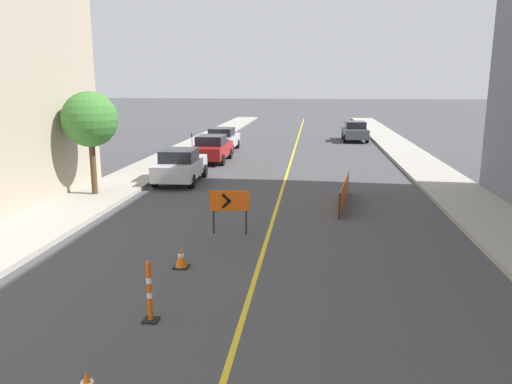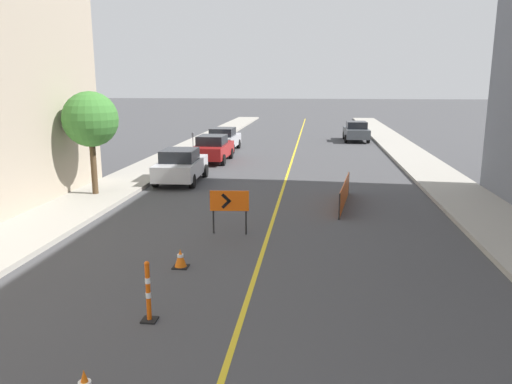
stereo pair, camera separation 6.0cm
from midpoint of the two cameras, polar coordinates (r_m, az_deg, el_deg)
The scene contains 13 objects.
lane_stripe at distance 31.82m, azimuth 4.30°, elevation 4.01°, with size 0.12×68.70×0.01m.
sidewalk_left at distance 32.97m, azimuth -8.73°, elevation 4.33°, with size 2.63×68.70×0.17m.
sidewalk_right at distance 32.35m, azimuth 17.58°, elevation 3.74°, with size 2.63×68.70×0.17m.
traffic_cone_third at distance 13.00m, azimuth -8.50°, elevation -7.51°, with size 0.38×0.38×0.49m.
delineator_post_rear at distance 10.23m, azimuth -12.04°, elevation -11.46°, with size 0.30×0.30×1.25m.
arrow_barricade_primary at distance 15.45m, azimuth -2.95°, elevation -1.24°, with size 1.21×0.17×1.38m.
safety_mesh_fence at distance 19.44m, azimuth 10.15°, elevation -0.18°, with size 0.62×4.29×0.93m.
parked_car_curb_near at distance 23.85m, azimuth -8.50°, elevation 3.02°, with size 1.96×4.37×1.59m.
parked_car_curb_mid at distance 29.86m, azimuth -4.91°, elevation 4.99°, with size 1.94×4.32×1.59m.
parked_car_curb_far at distance 34.70m, azimuth -3.72°, elevation 6.04°, with size 1.94×4.33×1.59m.
parked_car_opposite_side at distance 41.17m, azimuth 11.41°, elevation 6.83°, with size 1.95×4.34×1.59m.
parking_meter_far_curb at distance 32.51m, azimuth -7.18°, elevation 6.10°, with size 0.12×0.11×1.35m.
street_tree_left_near at distance 21.14m, azimuth -18.32°, elevation 7.85°, with size 2.21×2.21×4.14m.
Camera 2 is at (1.39, 2.90, 4.64)m, focal length 35.00 mm.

